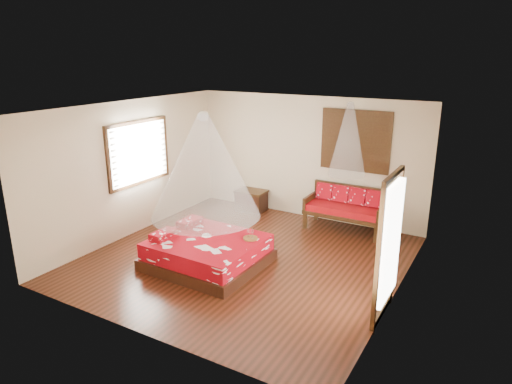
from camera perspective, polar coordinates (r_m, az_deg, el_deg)
room at (r=8.15m, az=-1.39°, el=0.60°), size 5.54×5.54×2.84m
bed at (r=8.38m, az=-6.15°, el=-7.42°), size 1.96×1.79×0.63m
daybed at (r=10.04m, az=11.23°, el=-1.79°), size 1.69×0.75×0.94m
storage_chest at (r=11.14m, az=-0.58°, el=-1.00°), size 0.73×0.54×0.50m
shutter_panel at (r=10.00m, az=12.32°, el=6.27°), size 1.52×0.06×1.32m
window_left at (r=9.86m, az=-14.41°, el=4.78°), size 0.10×1.74×1.34m
glazed_door at (r=6.76m, az=16.06°, el=-6.66°), size 0.08×1.02×2.16m
wine_tray at (r=8.20m, az=-0.70°, el=-5.53°), size 0.26×0.26×0.21m
mosquito_net_main at (r=7.84m, az=-6.43°, el=3.25°), size 1.92×1.92×1.80m
mosquito_net_daybed at (r=9.55m, az=11.49°, el=6.42°), size 0.77×0.77×1.50m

